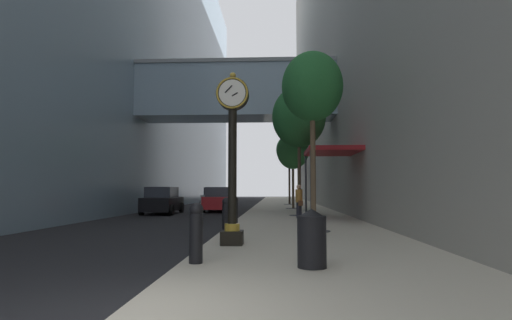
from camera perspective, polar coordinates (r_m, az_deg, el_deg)
The scene contains 18 objects.
ground_plane at distance 31.73m, azimuth -0.56°, elevation -6.83°, with size 110.00×110.00×0.00m, color black.
sidewalk_right at distance 34.68m, azimuth 4.45°, elevation -6.46°, with size 5.69×80.00×0.14m, color #BCB29E.
building_block_left at distance 39.71m, azimuth -18.11°, elevation 16.94°, with size 22.22×80.00×31.37m.
street_clock at distance 10.61m, azimuth -3.27°, elevation 1.54°, with size 0.84×0.55×4.43m.
bollard_nearest at distance 8.05m, azimuth -8.27°, elevation -9.69°, with size 0.27×0.27×1.15m.
bollard_third at distance 12.81m, azimuth -4.10°, elevation -7.61°, with size 0.27×0.27×1.15m.
bollard_fourth at distance 15.21m, azimuth -3.01°, elevation -7.05°, with size 0.27×0.27×1.15m.
street_tree_near at distance 14.42m, azimuth 7.77°, elevation 9.84°, with size 2.08×2.08×6.09m.
street_tree_mid_near at distance 22.52m, azimuth 5.94°, elevation 5.89°, with size 2.89×2.89×6.96m.
street_tree_mid_far at distance 30.51m, azimuth 5.10°, elevation 1.26°, with size 2.37×2.37×5.60m.
street_tree_far at distance 38.75m, azimuth 4.61°, elevation 1.37°, with size 2.44×2.44×6.48m.
trash_bin at distance 7.60m, azimuth 7.70°, elevation -10.51°, with size 0.53×0.53×1.05m.
pedestrian_walking at distance 20.17m, azimuth 5.96°, elevation -5.58°, with size 0.43×0.51×1.63m.
storefront_awning at distance 19.91m, azimuth 10.28°, elevation 1.04°, with size 2.40×3.60×3.30m.
car_black_near at distance 26.44m, azimuth -12.76°, elevation -5.52°, with size 2.06×4.26×1.68m.
car_silver_mid at distance 36.82m, azimuth -5.51°, elevation -5.15°, with size 2.25×4.45×1.69m.
car_blue_far at distance 44.82m, azimuth -5.40°, elevation -4.96°, with size 2.25×4.72×1.68m.
car_red_trailing at distance 28.73m, azimuth -5.01°, elevation -5.48°, with size 2.08×4.40×1.68m.
Camera 1 is at (1.84, -4.64, 1.54)m, focal length 29.01 mm.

